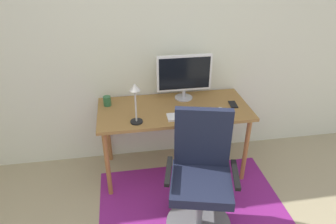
{
  "coord_description": "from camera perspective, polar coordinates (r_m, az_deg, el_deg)",
  "views": [
    {
      "loc": [
        -0.17,
        -0.73,
        2.12
      ],
      "look_at": [
        0.21,
        1.55,
        0.84
      ],
      "focal_mm": 32.54,
      "sensor_mm": 36.0,
      "label": 1
    }
  ],
  "objects": [
    {
      "name": "desk_lamp",
      "position": [
        2.58,
        -6.17,
        2.78
      ],
      "size": [
        0.11,
        0.11,
        0.37
      ],
      "color": "black",
      "rests_on": "desk"
    },
    {
      "name": "wall_back",
      "position": [
        3.05,
        -5.96,
        13.21
      ],
      "size": [
        6.0,
        0.1,
        2.6
      ],
      "primitive_type": "cube",
      "color": "silver",
      "rests_on": "ground"
    },
    {
      "name": "computer_mouse",
      "position": [
        2.89,
        9.93,
        0.35
      ],
      "size": [
        0.06,
        0.1,
        0.03
      ],
      "primitive_type": "ellipsoid",
      "color": "white",
      "rests_on": "desk"
    },
    {
      "name": "office_chair",
      "position": [
        2.54,
        6.12,
        -13.35
      ],
      "size": [
        0.61,
        0.57,
        1.04
      ],
      "rotation": [
        0.0,
        0.0,
        -0.24
      ],
      "color": "slate",
      "rests_on": "ground"
    },
    {
      "name": "desk",
      "position": [
        2.96,
        1.13,
        -0.48
      ],
      "size": [
        1.45,
        0.66,
        0.74
      ],
      "color": "olive",
      "rests_on": "ground"
    },
    {
      "name": "monitor",
      "position": [
        3.01,
        3.06,
        7.04
      ],
      "size": [
        0.54,
        0.18,
        0.46
      ],
      "color": "#B2B2B7",
      "rests_on": "desk"
    },
    {
      "name": "coffee_cup",
      "position": [
        3.01,
        -11.33,
        2.04
      ],
      "size": [
        0.08,
        0.08,
        0.09
      ],
      "primitive_type": "cylinder",
      "color": "#2B6037",
      "rests_on": "desk"
    },
    {
      "name": "area_rug",
      "position": [
        2.86,
        5.14,
        -19.02
      ],
      "size": [
        1.68,
        1.46,
        0.01
      ],
      "primitive_type": "cube",
      "color": "#812077",
      "rests_on": "ground"
    },
    {
      "name": "keyboard",
      "position": [
        2.78,
        4.26,
        -0.7
      ],
      "size": [
        0.43,
        0.13,
        0.02
      ],
      "primitive_type": "cube",
      "color": "white",
      "rests_on": "desk"
    },
    {
      "name": "cell_phone",
      "position": [
        3.04,
        12.08,
        1.39
      ],
      "size": [
        0.08,
        0.15,
        0.01
      ],
      "primitive_type": "cube",
      "rotation": [
        0.0,
        0.0,
        -0.09
      ],
      "color": "black",
      "rests_on": "desk"
    }
  ]
}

